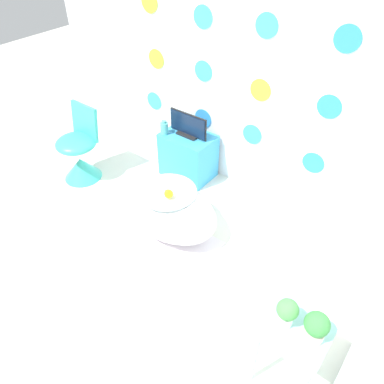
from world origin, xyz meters
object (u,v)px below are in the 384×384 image
(tv, at_px, (188,126))
(vase, at_px, (164,128))
(bathtub, at_px, (169,209))
(potted_plant_right, at_px, (316,327))
(chair, at_px, (80,156))
(potted_plant_left, at_px, (287,312))

(tv, bearing_deg, vase, -149.78)
(bathtub, bearing_deg, vase, 132.41)
(tv, relative_size, potted_plant_right, 2.15)
(chair, distance_m, potted_plant_right, 2.96)
(bathtub, bearing_deg, potted_plant_left, -23.28)
(vase, height_order, potted_plant_right, potted_plant_right)
(tv, bearing_deg, potted_plant_right, -34.98)
(vase, xyz_separation_m, potted_plant_left, (2.01, -1.26, 0.10))
(tv, relative_size, potted_plant_left, 2.19)
(potted_plant_left, bearing_deg, vase, 147.85)
(bathtub, distance_m, potted_plant_right, 1.74)
(tv, bearing_deg, bathtub, -63.97)
(chair, distance_m, tv, 1.22)
(chair, distance_m, vase, 0.97)
(chair, relative_size, potted_plant_left, 3.89)
(tv, height_order, potted_plant_left, potted_plant_left)
(potted_plant_left, height_order, potted_plant_right, potted_plant_right)
(potted_plant_right, bearing_deg, bathtub, 159.55)
(bathtub, distance_m, chair, 1.29)
(bathtub, xyz_separation_m, chair, (-1.28, 0.04, 0.04))
(tv, xyz_separation_m, potted_plant_left, (1.79, -1.39, 0.06))
(bathtub, xyz_separation_m, potted_plant_left, (1.41, -0.61, 0.44))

